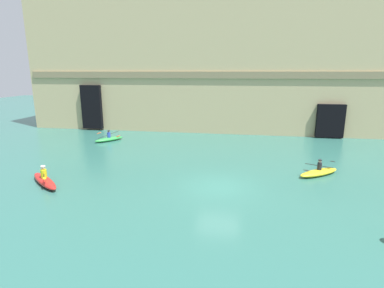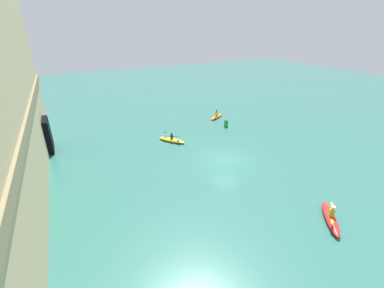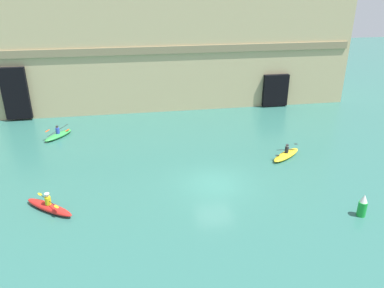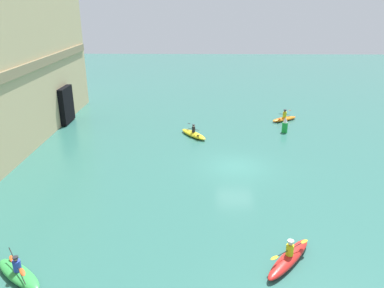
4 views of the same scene
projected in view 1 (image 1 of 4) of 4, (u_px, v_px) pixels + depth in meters
The scene contains 5 objects.
ground_plane at pixel (219, 186), 17.38m from camera, with size 120.00×120.00×0.00m, color #2D665B.
cliff_bluff at pixel (210, 59), 33.85m from camera, with size 40.54×7.50×15.83m.
kayak_yellow at pixel (319, 172), 19.23m from camera, with size 3.03×2.55×1.04m.
kayak_green at pixel (109, 139), 28.73m from camera, with size 2.38×2.78×1.04m.
kayak_red at pixel (45, 180), 17.66m from camera, with size 3.18×2.72×1.15m.
Camera 1 is at (1.23, -16.34, 6.49)m, focal length 28.00 mm.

